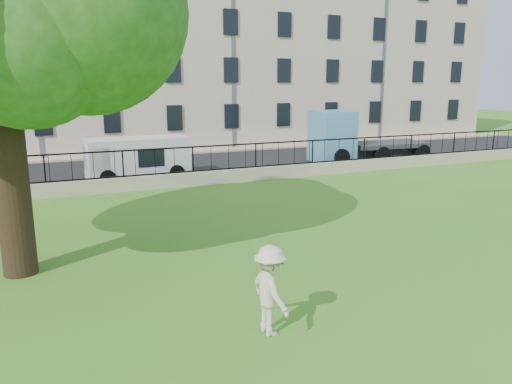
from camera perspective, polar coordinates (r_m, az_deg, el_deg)
name	(u,v)px	position (r m, az deg, el deg)	size (l,w,h in m)	color
ground	(345,285)	(11.68, 10.16, -10.39)	(120.00, 120.00, 0.00)	#31771C
retaining_wall	(193,179)	(22.16, -7.16, 1.53)	(50.00, 0.40, 0.60)	tan
iron_railing	(193,159)	(22.01, -7.22, 3.71)	(50.00, 0.05, 1.13)	black
street	(168,168)	(26.69, -10.02, 2.68)	(60.00, 9.00, 0.01)	black
sidewalk	(148,154)	(31.70, -12.26, 4.24)	(60.00, 1.40, 0.12)	tan
building_row	(126,45)	(37.03, -14.59, 15.94)	(56.40, 10.40, 13.80)	beige
man	(271,290)	(9.14, 1.68, -11.18)	(1.08, 0.62, 1.67)	beige
white_van	(138,159)	(23.92, -13.33, 3.73)	(4.62, 1.80, 1.94)	silver
blue_truck	(369,135)	(29.83, 12.80, 6.37)	(6.85, 2.43, 2.87)	#5091BB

